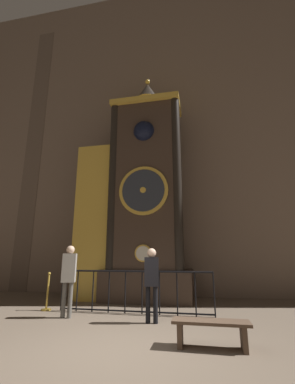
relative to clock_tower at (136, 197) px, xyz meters
name	(u,v)px	position (x,y,z in m)	size (l,w,h in m)	color
ground_plane	(118,351)	(0.94, -4.78, -3.69)	(28.00, 28.00, 0.00)	brown
cathedral_back_wall	(162,120)	(0.85, 1.45, 3.98)	(24.00, 0.32, 15.37)	#7A6656
clock_tower	(136,197)	(0.00, 0.00, 0.00)	(4.25, 1.84, 8.87)	#423328
railing_fence	(134,290)	(0.48, -2.01, -3.08)	(4.34, 0.05, 1.12)	black
visitor_near	(69,273)	(-1.06, -2.82, -2.62)	(0.39, 0.31, 1.78)	#58554F
visitor_far	(152,277)	(1.16, -2.91, -2.66)	(0.37, 0.27, 1.70)	black
stanchion_post	(47,298)	(-2.08, -2.09, -3.35)	(0.28, 0.28, 1.05)	#B28E33
visitor_bench	(211,328)	(2.46, -4.36, -3.38)	(1.31, 0.40, 0.44)	brown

